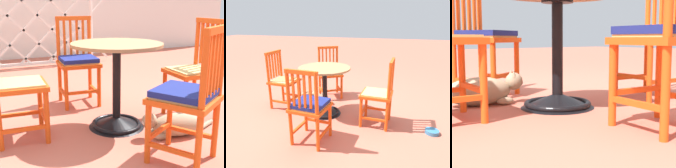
{
  "view_description": "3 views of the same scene",
  "coord_description": "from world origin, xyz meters",
  "views": [
    {
      "loc": [
        -1.0,
        -2.11,
        1.04
      ],
      "look_at": [
        0.08,
        0.15,
        0.38
      ],
      "focal_mm": 48.79,
      "sensor_mm": 36.0,
      "label": 1
    },
    {
      "loc": [
        -0.85,
        2.86,
        1.42
      ],
      "look_at": [
        -0.07,
        0.01,
        0.46
      ],
      "focal_mm": 33.06,
      "sensor_mm": 36.0,
      "label": 2
    },
    {
      "loc": [
        1.49,
        1.88,
        0.44
      ],
      "look_at": [
        -0.04,
        -0.0,
        0.13
      ],
      "focal_mm": 56.45,
      "sensor_mm": 36.0,
      "label": 3
    }
  ],
  "objects": [
    {
      "name": "tabby_cat",
      "position": [
        0.44,
        -0.26,
        0.1
      ],
      "size": [
        0.75,
        0.29,
        0.23
      ],
      "color": "#9E896B",
      "rests_on": "ground_plane"
    },
    {
      "name": "ground_plane",
      "position": [
        0.0,
        0.0,
        0.0
      ],
      "size": [
        24.0,
        24.0,
        0.0
      ],
      "primitive_type": "plane",
      "color": "#BC604C"
    },
    {
      "name": "orange_chair_near_fence",
      "position": [
        -0.7,
        0.23,
        0.43
      ],
      "size": [
        0.43,
        0.43,
        0.91
      ],
      "color": "#E04C14",
      "rests_on": "ground_plane"
    },
    {
      "name": "orange_chair_facing_out",
      "position": [
        0.26,
        -0.62,
        0.45
      ],
      "size": [
        0.55,
        0.55,
        0.91
      ],
      "color": "#E04C14",
      "rests_on": "ground_plane"
    },
    {
      "name": "orange_chair_tucked_in",
      "position": [
        0.03,
        0.87,
        0.45
      ],
      "size": [
        0.44,
        0.44,
        0.91
      ],
      "color": "#E04C14",
      "rests_on": "ground_plane"
    },
    {
      "name": "orange_chair_at_corner",
      "position": [
        0.85,
        0.02,
        0.43
      ],
      "size": [
        0.43,
        0.43,
        0.91
      ],
      "color": "#E04C14",
      "rests_on": "ground_plane"
    },
    {
      "name": "cafe_table",
      "position": [
        0.11,
        0.11,
        0.28
      ],
      "size": [
        0.76,
        0.76,
        0.73
      ],
      "color": "black",
      "rests_on": "ground_plane"
    }
  ]
}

